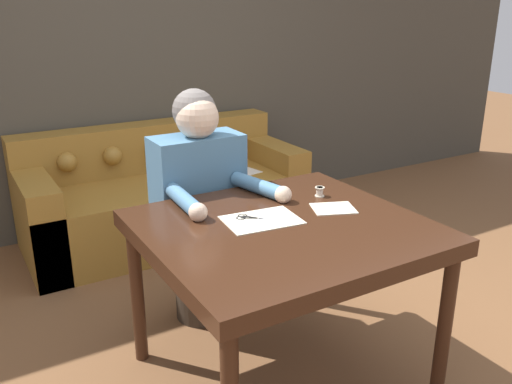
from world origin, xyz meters
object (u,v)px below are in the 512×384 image
object	(u,v)px
dining_table	(284,241)
scissors	(251,218)
person	(200,206)
couch	(164,197)
thread_spool	(320,192)

from	to	relation	value
dining_table	scissors	xyz separation A→B (m)	(-0.09, 0.12, 0.08)
person	scissors	size ratio (longest dim) A/B	7.01
couch	person	world-z (taller)	person
couch	scissors	distance (m)	1.72
couch	person	size ratio (longest dim) A/B	1.57
couch	dining_table	bearing A→B (deg)	-94.69
dining_table	person	xyz separation A→B (m)	(-0.08, 0.64, -0.04)
person	couch	bearing A→B (deg)	78.44
dining_table	scissors	bearing A→B (deg)	126.06
dining_table	person	distance (m)	0.65
thread_spool	person	bearing A→B (deg)	133.02
scissors	person	bearing A→B (deg)	89.78
dining_table	couch	size ratio (longest dim) A/B	0.58
thread_spool	couch	bearing A→B (deg)	96.73
scissors	thread_spool	xyz separation A→B (m)	(0.42, 0.08, 0.02)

